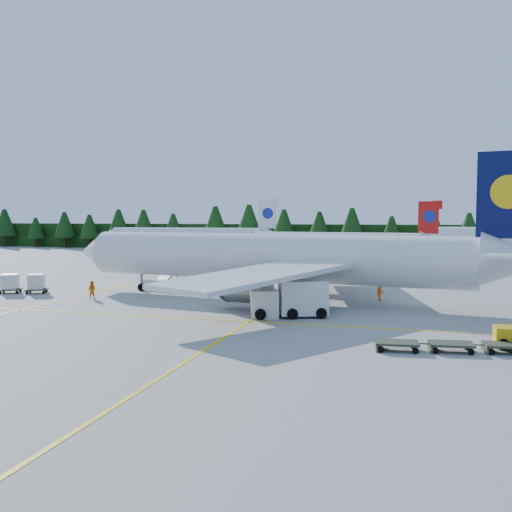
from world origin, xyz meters
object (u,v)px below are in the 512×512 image
(airstairs, at_px, (163,282))
(service_truck, at_px, (289,299))
(airliner_navy, at_px, (259,258))
(airliner_red, at_px, (330,242))

(airstairs, relative_size, service_truck, 0.99)
(airliner_navy, relative_size, service_truck, 7.07)
(service_truck, bearing_deg, airliner_navy, 97.52)
(airliner_navy, xyz_separation_m, airliner_red, (-0.76, 50.37, -0.77))
(airstairs, bearing_deg, service_truck, -14.86)
(service_truck, bearing_deg, airliner_red, 74.10)
(airliner_red, height_order, service_truck, airliner_red)
(airliner_red, distance_m, service_truck, 59.48)
(airstairs, bearing_deg, airliner_navy, 3.98)
(airliner_navy, distance_m, service_truck, 10.36)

